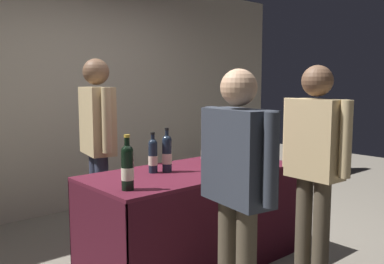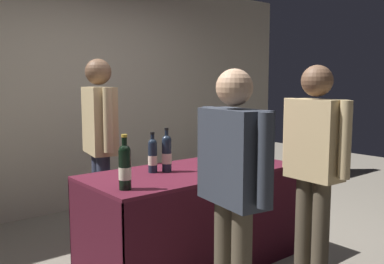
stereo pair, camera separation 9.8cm
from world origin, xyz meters
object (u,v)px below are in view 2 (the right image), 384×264
at_px(display_bottle_0, 125,166).
at_px(vendor_presenter, 100,134).
at_px(wine_glass_near_vendor, 229,161).
at_px(flower_vase, 235,154).
at_px(featured_wine_bottle, 222,145).
at_px(tasting_table, 192,199).
at_px(taster_foreground_right, 233,176).

height_order(display_bottle_0, vendor_presenter, vendor_presenter).
relative_size(wine_glass_near_vendor, flower_vase, 0.31).
distance_m(featured_wine_bottle, wine_glass_near_vendor, 0.44).
bearing_deg(wine_glass_near_vendor, flower_vase, 35.33).
xyz_separation_m(tasting_table, featured_wine_bottle, (0.41, 0.09, 0.39)).
distance_m(tasting_table, featured_wine_bottle, 0.58).
xyz_separation_m(vendor_presenter, taster_foreground_right, (-0.02, -1.71, -0.08)).
distance_m(featured_wine_bottle, vendor_presenter, 1.10).
relative_size(featured_wine_bottle, vendor_presenter, 0.21).
bearing_deg(tasting_table, featured_wine_bottle, 12.51).
bearing_deg(tasting_table, vendor_presenter, 110.79).
xyz_separation_m(wine_glass_near_vendor, flower_vase, (0.21, 0.15, 0.01)).
xyz_separation_m(tasting_table, wine_glass_near_vendor, (0.15, -0.26, 0.33)).
relative_size(tasting_table, flower_vase, 4.22).
xyz_separation_m(tasting_table, vendor_presenter, (-0.34, 0.89, 0.47)).
height_order(featured_wine_bottle, display_bottle_0, display_bottle_0).
height_order(tasting_table, flower_vase, flower_vase).
height_order(vendor_presenter, taster_foreground_right, vendor_presenter).
bearing_deg(featured_wine_bottle, tasting_table, -167.49).
distance_m(flower_vase, taster_foreground_right, 1.01).
bearing_deg(featured_wine_bottle, flower_vase, -105.05).
height_order(flower_vase, taster_foreground_right, taster_foreground_right).
bearing_deg(wine_glass_near_vendor, featured_wine_bottle, 53.25).
height_order(display_bottle_0, flower_vase, flower_vase).
xyz_separation_m(display_bottle_0, flower_vase, (1.08, 0.09, -0.05)).
xyz_separation_m(display_bottle_0, taster_foreground_right, (0.36, -0.62, -0.01)).
relative_size(display_bottle_0, vendor_presenter, 0.21).
bearing_deg(display_bottle_0, taster_foreground_right, -59.84).
bearing_deg(wine_glass_near_vendor, taster_foreground_right, -132.36).
bearing_deg(tasting_table, display_bottle_0, -164.44).
relative_size(tasting_table, vendor_presenter, 1.02).
height_order(tasting_table, featured_wine_bottle, featured_wine_bottle).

